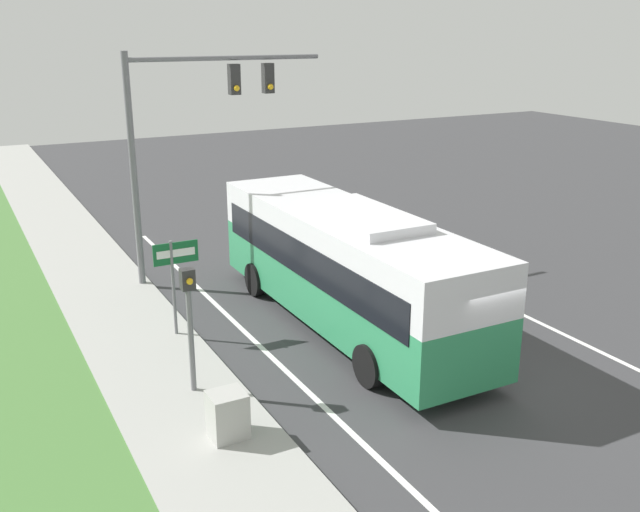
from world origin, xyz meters
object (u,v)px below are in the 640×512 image
at_px(bus, 346,261).
at_px(street_sign, 175,270).
at_px(pedestrian_signal, 189,310).
at_px(signal_gantry, 190,121).
at_px(utility_cabinet, 228,415).

bearing_deg(bus, street_sign, 162.45).
xyz_separation_m(bus, pedestrian_signal, (-4.75, -1.75, 0.17)).
bearing_deg(street_sign, bus, -17.55).
bearing_deg(bus, pedestrian_signal, -159.83).
bearing_deg(signal_gantry, pedestrian_signal, -109.39).
relative_size(signal_gantry, pedestrian_signal, 2.42).
bearing_deg(signal_gantry, utility_cabinet, -105.34).
bearing_deg(bus, utility_cabinet, -141.33).
height_order(signal_gantry, street_sign, signal_gantry).
bearing_deg(signal_gantry, street_sign, -114.85).
xyz_separation_m(signal_gantry, utility_cabinet, (-2.54, -9.27, -4.34)).
height_order(bus, utility_cabinet, bus).
bearing_deg(utility_cabinet, bus, 38.67).
xyz_separation_m(bus, signal_gantry, (-2.21, 5.47, 3.12)).
bearing_deg(pedestrian_signal, utility_cabinet, -90.12).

